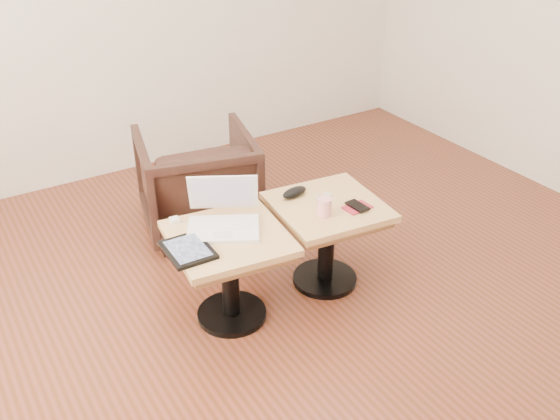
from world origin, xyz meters
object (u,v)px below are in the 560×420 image
armchair (197,181)px  striped_cup (324,207)px  side_table_left (229,256)px  laptop (223,217)px  side_table_right (327,224)px

armchair → striped_cup: bearing=117.5°
side_table_left → striped_cup: 0.54m
striped_cup → side_table_left: bearing=169.9°
side_table_left → laptop: laptop is taller
laptop → striped_cup: laptop is taller
laptop → armchair: laptop is taller
side_table_right → striped_cup: striped_cup is taller
striped_cup → armchair: size_ratio=0.14×
armchair → side_table_left: bearing=88.1°
side_table_left → armchair: armchair is taller
side_table_right → laptop: 0.60m
side_table_left → laptop: 0.20m
laptop → side_table_left: bearing=-75.6°
side_table_left → striped_cup: size_ratio=6.35×
side_table_right → laptop: laptop is taller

